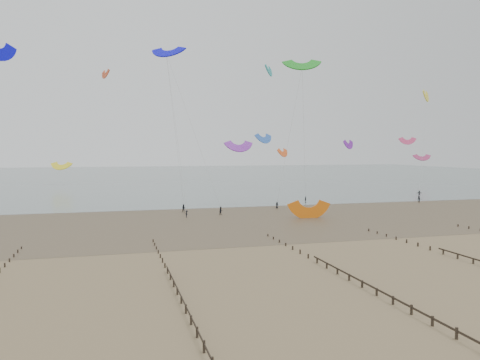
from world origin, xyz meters
The scene contains 6 objects.
ground centered at (0.00, 0.00, 0.00)m, with size 500.00×500.00×0.00m, color brown.
sea_and_shore centered at (-4.08, 34.40, 0.01)m, with size 500.00×665.00×0.03m.
groynes centered at (4.00, -19.05, 0.47)m, with size 72.16×50.16×1.00m.
kitesurfers centered at (21.74, 48.07, 0.83)m, with size 122.59×27.39×1.80m.
grounded_kite centered at (18.50, 28.80, 0.00)m, with size 7.35×3.85×5.60m, color orange, non-canonical shape.
kites_airborne centered at (-13.73, 85.52, 21.70)m, with size 242.48×114.33×41.25m.
Camera 1 is at (-19.82, -57.67, 13.60)m, focal length 35.00 mm.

